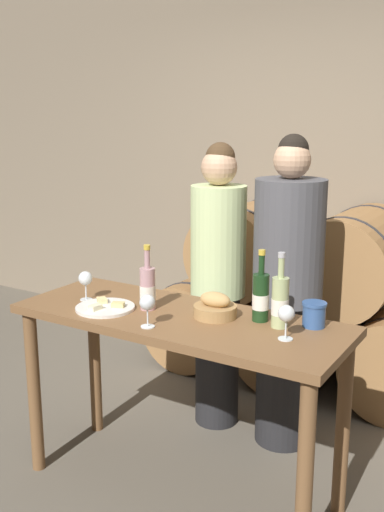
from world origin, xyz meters
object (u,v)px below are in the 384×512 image
wine_bottle_white (280,302)px  bread_basket (215,308)px  wine_glass_center (286,315)px  person_left (218,284)px  wine_glass_left (147,304)px  person_right (287,294)px  blue_crock (314,313)px  wine_bottle_red (261,297)px  wine_bottle_rose (148,288)px  tasting_table (179,345)px  wine_glass_far_left (85,279)px  cheese_plate (105,307)px

wine_bottle_white → bread_basket: size_ratio=1.68×
wine_bottle_white → wine_glass_center: size_ratio=2.27×
person_left → wine_glass_left: bearing=-80.6°
person_right → blue_crock: size_ratio=15.59×
wine_bottle_red → wine_glass_left: (-0.37, -0.32, -0.00)m
person_left → blue_crock: size_ratio=15.12×
blue_crock → wine_bottle_rose: bearing=-166.5°
wine_bottle_white → blue_crock: size_ratio=3.04×
person_right → wine_bottle_red: 0.58m
tasting_table → wine_glass_far_left: wine_glass_far_left is taller
tasting_table → bread_basket: bread_basket is taller
wine_glass_center → tasting_table: bearing=177.3°
tasting_table → bread_basket: (0.15, 0.07, 0.19)m
person_right → wine_glass_far_left: (-0.75, -0.72, 0.14)m
wine_bottle_rose → blue_crock: size_ratio=2.84×
wine_bottle_white → wine_bottle_rose: bearing=-171.2°
wine_bottle_red → wine_bottle_white: bearing=-16.8°
person_right → tasting_table: bearing=-109.5°
person_left → wine_bottle_rose: person_left is taller
tasting_table → blue_crock: bearing=17.2°
bread_basket → wine_bottle_red: bearing=17.4°
wine_bottle_white → wine_glass_center: wine_bottle_white is taller
wine_bottle_red → cheese_plate: bearing=-161.1°
bread_basket → person_right: bearing=81.7°
person_left → cheese_plate: (-0.16, -0.78, 0.06)m
blue_crock → wine_glass_left: 0.71m
tasting_table → wine_glass_far_left: size_ratio=10.71×
wine_glass_left → wine_bottle_rose: bearing=125.4°
wine_bottle_red → wine_bottle_rose: (-0.51, -0.13, -0.01)m
wine_bottle_rose → wine_bottle_white: bearing=8.8°
wine_bottle_white → wine_glass_center: bearing=-56.7°
wine_bottle_white → wine_glass_left: 0.56m
bread_basket → blue_crock: bearing=14.8°
wine_bottle_white → blue_crock: wine_bottle_white is taller
wine_bottle_white → blue_crock: bearing=33.8°
person_right → bread_basket: bearing=-98.3°
wine_bottle_rose → wine_glass_far_left: size_ratio=2.12×
wine_bottle_red → wine_bottle_white: size_ratio=0.98×
person_right → wine_bottle_white: 0.64m
wine_glass_far_left → wine_glass_left: 0.50m
person_left → person_right: (0.41, -0.00, 0.01)m
wine_bottle_white → wine_glass_center: 0.14m
person_right → wine_bottle_rose: bearing=-121.1°
tasting_table → wine_bottle_rose: (-0.17, -0.00, 0.25)m
bread_basket → cheese_plate: bread_basket is taller
person_left → cheese_plate: bearing=-101.6°
wine_bottle_red → wine_bottle_rose: size_ratio=1.04×
tasting_table → person_right: bearing=70.5°
tasting_table → person_left: (-0.17, 0.68, 0.10)m
blue_crock → wine_glass_far_left: size_ratio=0.75×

